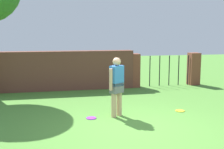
% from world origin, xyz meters
% --- Properties ---
extents(ground_plane, '(40.00, 40.00, 0.00)m').
position_xyz_m(ground_plane, '(0.00, 0.00, 0.00)').
color(ground_plane, '#4C8433').
extents(brick_wall, '(5.67, 0.50, 1.55)m').
position_xyz_m(brick_wall, '(-1.50, 4.97, 0.78)').
color(brick_wall, brown).
rests_on(brick_wall, ground).
extents(person, '(0.46, 0.39, 1.62)m').
position_xyz_m(person, '(-0.18, 1.04, 0.90)').
color(person, tan).
rests_on(person, ground).
extents(fence_gate, '(3.17, 0.44, 1.40)m').
position_xyz_m(fence_gate, '(2.80, 4.97, 0.70)').
color(fence_gate, brown).
rests_on(fence_gate, ground).
extents(frisbee_purple, '(0.27, 0.27, 0.02)m').
position_xyz_m(frisbee_purple, '(-0.89, 0.98, 0.01)').
color(frisbee_purple, purple).
rests_on(frisbee_purple, ground).
extents(frisbee_yellow, '(0.27, 0.27, 0.02)m').
position_xyz_m(frisbee_yellow, '(1.75, 1.16, 0.01)').
color(frisbee_yellow, yellow).
rests_on(frisbee_yellow, ground).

